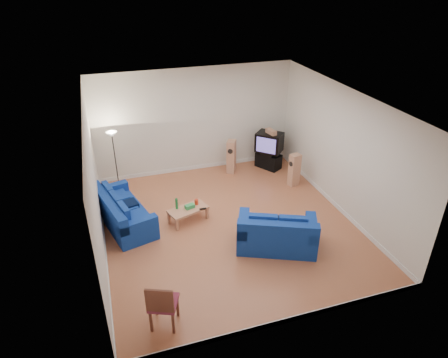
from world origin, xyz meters
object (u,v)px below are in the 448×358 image
object	(u,v)px
sofa_loveseat	(277,235)
coffee_table	(188,210)
tv_stand	(268,161)
sofa_three_seat	(122,214)
television	(269,142)

from	to	relation	value
sofa_loveseat	coffee_table	world-z (taller)	sofa_loveseat
coffee_table	tv_stand	bearing A→B (deg)	34.55
sofa_three_seat	television	size ratio (longest dim) A/B	2.42
sofa_three_seat	coffee_table	bearing A→B (deg)	62.83
coffee_table	tv_stand	world-z (taller)	tv_stand
sofa_loveseat	coffee_table	distance (m)	2.36
sofa_three_seat	tv_stand	distance (m)	5.04
coffee_table	tv_stand	xyz separation A→B (m)	(3.12, 2.15, -0.07)
sofa_three_seat	sofa_loveseat	world-z (taller)	sofa_loveseat
sofa_three_seat	television	bearing A→B (deg)	96.23
television	sofa_loveseat	bearing A→B (deg)	-66.83
sofa_loveseat	tv_stand	distance (m)	4.09
tv_stand	television	distance (m)	0.63
sofa_three_seat	sofa_loveseat	size ratio (longest dim) A/B	1.14
sofa_three_seat	tv_stand	bearing A→B (deg)	96.09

